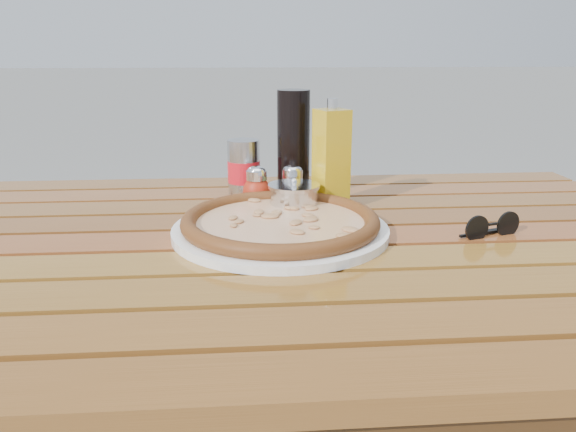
{
  "coord_description": "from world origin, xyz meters",
  "views": [
    {
      "loc": [
        -0.07,
        -0.87,
        1.05
      ],
      "look_at": [
        0.0,
        0.02,
        0.78
      ],
      "focal_mm": 35.0,
      "sensor_mm": 36.0,
      "label": 1
    }
  ],
  "objects": [
    {
      "name": "olive_oil_cruet",
      "position": [
        0.09,
        0.17,
        0.85
      ],
      "size": [
        0.07,
        0.07,
        0.21
      ],
      "rotation": [
        0.0,
        0.0,
        0.37
      ],
      "color": "gold",
      "rests_on": "table"
    },
    {
      "name": "parmesan_tin",
      "position": [
        0.02,
        0.12,
        0.78
      ],
      "size": [
        0.12,
        0.12,
        0.07
      ],
      "rotation": [
        0.0,
        0.0,
        0.32
      ],
      "color": "silver",
      "rests_on": "table"
    },
    {
      "name": "pepper_shaker",
      "position": [
        -0.05,
        0.19,
        0.79
      ],
      "size": [
        0.06,
        0.06,
        0.08
      ],
      "rotation": [
        0.0,
        0.0,
        -0.05
      ],
      "color": "#B62B14",
      "rests_on": "table"
    },
    {
      "name": "pizza",
      "position": [
        -0.01,
        0.01,
        0.77
      ],
      "size": [
        0.36,
        0.36,
        0.03
      ],
      "rotation": [
        0.0,
        0.0,
        0.11
      ],
      "color": "#FFE2B6",
      "rests_on": "plate"
    },
    {
      "name": "plate",
      "position": [
        -0.01,
        0.01,
        0.76
      ],
      "size": [
        0.44,
        0.44,
        0.01
      ],
      "primitive_type": "cylinder",
      "rotation": [
        0.0,
        0.0,
        0.25
      ],
      "color": "white",
      "rests_on": "table"
    },
    {
      "name": "sunglasses",
      "position": [
        0.33,
        -0.02,
        0.77
      ],
      "size": [
        0.11,
        0.05,
        0.04
      ],
      "rotation": [
        0.0,
        0.0,
        0.3
      ],
      "color": "black",
      "rests_on": "table"
    },
    {
      "name": "table",
      "position": [
        0.0,
        -0.0,
        0.67
      ],
      "size": [
        1.4,
        0.9,
        0.75
      ],
      "color": "#371F0C",
      "rests_on": "ground"
    },
    {
      "name": "oregano_shaker",
      "position": [
        0.02,
        0.19,
        0.79
      ],
      "size": [
        0.05,
        0.05,
        0.08
      ],
      "rotation": [
        0.0,
        0.0,
        -0.01
      ],
      "color": "#373D18",
      "rests_on": "table"
    },
    {
      "name": "soda_can",
      "position": [
        -0.07,
        0.26,
        0.81
      ],
      "size": [
        0.09,
        0.09,
        0.12
      ],
      "rotation": [
        0.0,
        0.0,
        0.36
      ],
      "color": "#BCBBC0",
      "rests_on": "table"
    },
    {
      "name": "dark_bottle",
      "position": [
        0.03,
        0.25,
        0.86
      ],
      "size": [
        0.07,
        0.07,
        0.22
      ],
      "primitive_type": "cylinder",
      "rotation": [
        0.0,
        0.0,
        0.09
      ],
      "color": "black",
      "rests_on": "table"
    }
  ]
}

